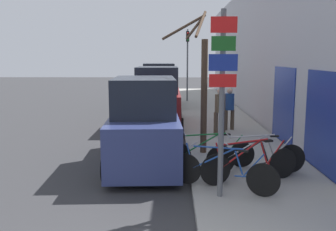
{
  "coord_description": "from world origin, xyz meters",
  "views": [
    {
      "loc": [
        0.6,
        -3.29,
        2.95
      ],
      "look_at": [
        0.43,
        7.6,
        1.24
      ],
      "focal_mm": 40.0,
      "sensor_mm": 36.0,
      "label": 1
    }
  ],
  "objects_px": {
    "signpost": "(222,95)",
    "parked_car_0": "(145,126)",
    "bicycle_2": "(251,162)",
    "parked_car_2": "(158,89)",
    "parked_car_1": "(158,101)",
    "pedestrian_near": "(220,108)",
    "pedestrian_far": "(229,106)",
    "traffic_light": "(187,55)",
    "bicycle_4": "(210,153)",
    "bicycle_3": "(256,157)",
    "bicycle_1": "(250,164)",
    "bicycle_0": "(223,171)",
    "street_tree": "(202,86)"
  },
  "relations": [
    {
      "from": "parked_car_1",
      "to": "pedestrian_near",
      "type": "bearing_deg",
      "value": -41.39
    },
    {
      "from": "parked_car_0",
      "to": "parked_car_1",
      "type": "height_order",
      "value": "parked_car_1"
    },
    {
      "from": "bicycle_2",
      "to": "parked_car_2",
      "type": "height_order",
      "value": "parked_car_2"
    },
    {
      "from": "pedestrian_near",
      "to": "pedestrian_far",
      "type": "xyz_separation_m",
      "value": [
        0.47,
        0.91,
        -0.04
      ]
    },
    {
      "from": "pedestrian_near",
      "to": "bicycle_3",
      "type": "bearing_deg",
      "value": 85.25
    },
    {
      "from": "bicycle_4",
      "to": "pedestrian_near",
      "type": "distance_m",
      "value": 4.23
    },
    {
      "from": "bicycle_1",
      "to": "parked_car_2",
      "type": "height_order",
      "value": "parked_car_2"
    },
    {
      "from": "bicycle_1",
      "to": "bicycle_4",
      "type": "relative_size",
      "value": 1.0
    },
    {
      "from": "bicycle_2",
      "to": "traffic_light",
      "type": "height_order",
      "value": "traffic_light"
    },
    {
      "from": "bicycle_3",
      "to": "traffic_light",
      "type": "relative_size",
      "value": 0.54
    },
    {
      "from": "signpost",
      "to": "traffic_light",
      "type": "relative_size",
      "value": 0.82
    },
    {
      "from": "parked_car_1",
      "to": "parked_car_2",
      "type": "xyz_separation_m",
      "value": [
        -0.2,
        5.89,
        0.02
      ]
    },
    {
      "from": "bicycle_0",
      "to": "traffic_light",
      "type": "relative_size",
      "value": 0.48
    },
    {
      "from": "parked_car_0",
      "to": "traffic_light",
      "type": "distance_m",
      "value": 14.02
    },
    {
      "from": "bicycle_0",
      "to": "street_tree",
      "type": "relative_size",
      "value": 0.53
    },
    {
      "from": "parked_car_1",
      "to": "parked_car_0",
      "type": "bearing_deg",
      "value": -91.84
    },
    {
      "from": "parked_car_0",
      "to": "parked_car_2",
      "type": "relative_size",
      "value": 1.1
    },
    {
      "from": "parked_car_2",
      "to": "traffic_light",
      "type": "relative_size",
      "value": 0.95
    },
    {
      "from": "bicycle_0",
      "to": "bicycle_2",
      "type": "bearing_deg",
      "value": -18.08
    },
    {
      "from": "traffic_light",
      "to": "parked_car_1",
      "type": "bearing_deg",
      "value": -100.3
    },
    {
      "from": "parked_car_2",
      "to": "bicycle_4",
      "type": "bearing_deg",
      "value": -84.89
    },
    {
      "from": "bicycle_2",
      "to": "signpost",
      "type": "bearing_deg",
      "value": 124.31
    },
    {
      "from": "bicycle_0",
      "to": "street_tree",
      "type": "distance_m",
      "value": 3.51
    },
    {
      "from": "bicycle_1",
      "to": "pedestrian_far",
      "type": "bearing_deg",
      "value": -21.59
    },
    {
      "from": "parked_car_2",
      "to": "pedestrian_far",
      "type": "distance_m",
      "value": 7.63
    },
    {
      "from": "parked_car_1",
      "to": "pedestrian_far",
      "type": "relative_size",
      "value": 2.78
    },
    {
      "from": "parked_car_1",
      "to": "pedestrian_far",
      "type": "xyz_separation_m",
      "value": [
        2.81,
        -1.12,
        -0.06
      ]
    },
    {
      "from": "parked_car_0",
      "to": "signpost",
      "type": "bearing_deg",
      "value": -60.7
    },
    {
      "from": "traffic_light",
      "to": "pedestrian_far",
      "type": "bearing_deg",
      "value": -82.32
    },
    {
      "from": "bicycle_0",
      "to": "bicycle_1",
      "type": "bearing_deg",
      "value": -26.09
    },
    {
      "from": "signpost",
      "to": "parked_car_0",
      "type": "distance_m",
      "value": 3.44
    },
    {
      "from": "bicycle_2",
      "to": "pedestrian_far",
      "type": "xyz_separation_m",
      "value": [
        0.35,
        5.88,
        0.54
      ]
    },
    {
      "from": "signpost",
      "to": "traffic_light",
      "type": "xyz_separation_m",
      "value": [
        -0.08,
        16.54,
        0.82
      ]
    },
    {
      "from": "signpost",
      "to": "pedestrian_near",
      "type": "height_order",
      "value": "signpost"
    },
    {
      "from": "bicycle_3",
      "to": "street_tree",
      "type": "bearing_deg",
      "value": 26.51
    },
    {
      "from": "bicycle_3",
      "to": "parked_car_0",
      "type": "height_order",
      "value": "parked_car_0"
    },
    {
      "from": "signpost",
      "to": "bicycle_1",
      "type": "height_order",
      "value": "signpost"
    },
    {
      "from": "bicycle_2",
      "to": "street_tree",
      "type": "relative_size",
      "value": 0.57
    },
    {
      "from": "signpost",
      "to": "bicycle_2",
      "type": "distance_m",
      "value": 2.2
    },
    {
      "from": "pedestrian_near",
      "to": "bicycle_1",
      "type": "bearing_deg",
      "value": 81.82
    },
    {
      "from": "bicycle_3",
      "to": "parked_car_1",
      "type": "relative_size",
      "value": 0.54
    },
    {
      "from": "parked_car_1",
      "to": "pedestrian_far",
      "type": "height_order",
      "value": "parked_car_1"
    },
    {
      "from": "bicycle_0",
      "to": "signpost",
      "type": "bearing_deg",
      "value": -169.46
    },
    {
      "from": "bicycle_4",
      "to": "parked_car_1",
      "type": "height_order",
      "value": "parked_car_1"
    },
    {
      "from": "pedestrian_far",
      "to": "bicycle_3",
      "type": "bearing_deg",
      "value": -110.38
    },
    {
      "from": "bicycle_0",
      "to": "pedestrian_far",
      "type": "relative_size",
      "value": 1.33
    },
    {
      "from": "parked_car_0",
      "to": "bicycle_0",
      "type": "bearing_deg",
      "value": -55.31
    },
    {
      "from": "signpost",
      "to": "pedestrian_far",
      "type": "bearing_deg",
      "value": 80.29
    },
    {
      "from": "bicycle_3",
      "to": "traffic_light",
      "type": "xyz_separation_m",
      "value": [
        -1.13,
        15.01,
        2.47
      ]
    },
    {
      "from": "traffic_light",
      "to": "bicycle_4",
      "type": "bearing_deg",
      "value": -89.72
    }
  ]
}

